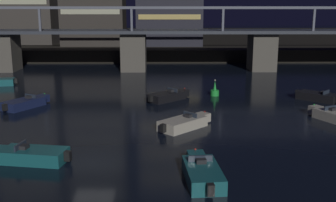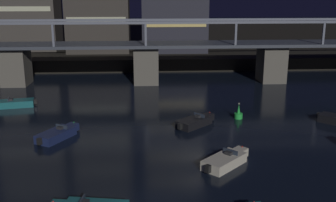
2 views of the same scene
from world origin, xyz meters
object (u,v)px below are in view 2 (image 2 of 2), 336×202
at_px(river_bridge, 146,57).
at_px(speedboat_mid_left, 15,103).
at_px(speedboat_far_right, 226,160).
at_px(channel_buoy, 238,114).
at_px(speedboat_far_left, 57,134).
at_px(speedboat_near_center, 195,122).

relative_size(river_bridge, speedboat_mid_left, 15.84).
height_order(speedboat_far_right, channel_buoy, channel_buoy).
height_order(speedboat_mid_left, speedboat_far_right, same).
bearing_deg(speedboat_far_right, speedboat_mid_left, 140.05).
distance_m(speedboat_far_left, channel_buoy, 19.15).
distance_m(speedboat_mid_left, channel_buoy, 26.53).
height_order(speedboat_near_center, speedboat_far_left, same).
xyz_separation_m(river_bridge, speedboat_far_right, (6.03, -30.62, -3.59)).
relative_size(speedboat_mid_left, channel_buoy, 2.97).
distance_m(speedboat_near_center, speedboat_far_left, 13.77).
height_order(river_bridge, speedboat_near_center, river_bridge).
distance_m(river_bridge, speedboat_mid_left, 20.39).
height_order(speedboat_near_center, speedboat_mid_left, same).
xyz_separation_m(river_bridge, speedboat_mid_left, (-15.90, -12.24, -3.59)).
height_order(river_bridge, speedboat_far_left, river_bridge).
bearing_deg(speedboat_far_right, speedboat_near_center, 96.69).
xyz_separation_m(speedboat_far_right, channel_buoy, (3.84, 12.10, 0.06)).
bearing_deg(river_bridge, speedboat_near_center, -76.73).
xyz_separation_m(speedboat_near_center, speedboat_far_left, (-13.45, -2.95, 0.00)).
relative_size(speedboat_near_center, speedboat_far_left, 0.92).
bearing_deg(speedboat_far_right, river_bridge, 101.15).
relative_size(speedboat_mid_left, speedboat_far_right, 1.19).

